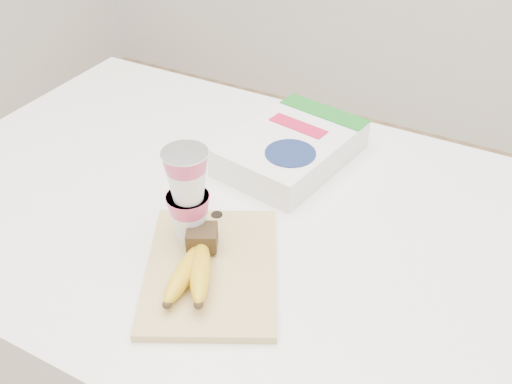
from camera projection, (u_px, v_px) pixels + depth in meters
table at (235, 361)px, 1.31m from camera, size 1.22×0.81×0.92m
cutting_board at (211, 269)px, 0.89m from camera, size 0.31×0.34×0.01m
bananas at (195, 265)px, 0.86m from camera, size 0.12×0.17×0.05m
yogurt_stack at (188, 193)px, 0.89m from camera, size 0.08×0.07×0.17m
cereal_box at (292, 148)px, 1.13m from camera, size 0.24×0.31×0.06m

